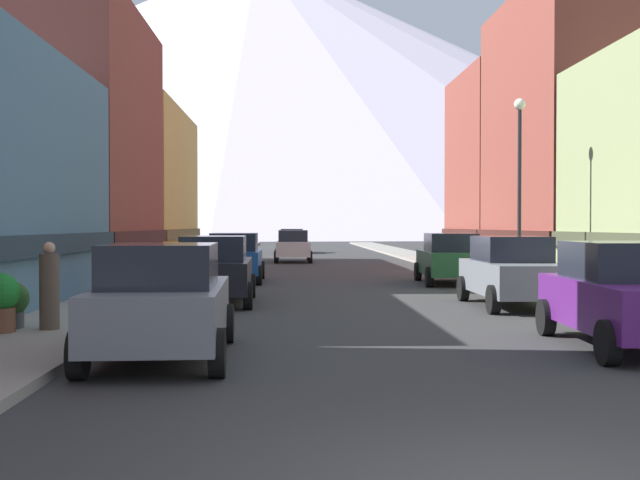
{
  "coord_description": "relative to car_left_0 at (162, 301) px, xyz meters",
  "views": [
    {
      "loc": [
        -1.87,
        -5.92,
        2.06
      ],
      "look_at": [
        -0.11,
        39.08,
        1.24
      ],
      "focal_mm": 45.86,
      "sensor_mm": 36.0,
      "label": 1
    }
  ],
  "objects": [
    {
      "name": "streetlamp_right",
      "position": [
        9.15,
        12.66,
        3.09
      ],
      "size": [
        0.36,
        0.36,
        5.86
      ],
      "color": "black",
      "rests_on": "sidewalk_right"
    },
    {
      "name": "sidewalk_right",
      "position": [
        10.05,
        28.36,
        -0.82
      ],
      "size": [
        2.5,
        100.0,
        0.15
      ],
      "primitive_type": "cube",
      "color": "gray",
      "rests_on": "ground"
    },
    {
      "name": "storefront_left_3",
      "position": [
        -8.58,
        31.63,
        3.06
      ],
      "size": [
        10.05,
        13.78,
        8.21
      ],
      "color": "#D8B259",
      "rests_on": "ground"
    },
    {
      "name": "car_left_1",
      "position": [
        -0.0,
        8.92,
        0.0
      ],
      "size": [
        2.13,
        4.43,
        1.78
      ],
      "color": "black",
      "rests_on": "ground"
    },
    {
      "name": "mountain_backdrop",
      "position": [
        -7.74,
        253.36,
        43.74
      ],
      "size": [
        330.23,
        330.23,
        89.28
      ],
      "primitive_type": "cone",
      "color": "silver",
      "rests_on": "ground"
    },
    {
      "name": "storefront_right_3",
      "position": [
        15.81,
        31.55,
        4.09
      ],
      "size": [
        9.33,
        8.99,
        10.31
      ],
      "color": "brown",
      "rests_on": "ground"
    },
    {
      "name": "car_right_1",
      "position": [
        7.6,
        7.82,
        0.0
      ],
      "size": [
        2.07,
        4.4,
        1.78
      ],
      "color": "slate",
      "rests_on": "ground"
    },
    {
      "name": "car_right_2",
      "position": [
        7.6,
        15.84,
        0.0
      ],
      "size": [
        2.23,
        4.48,
        1.78
      ],
      "color": "#265933",
      "rests_on": "ground"
    },
    {
      "name": "storefront_left_2",
      "position": [
        -8.42,
        18.98,
        4.01
      ],
      "size": [
        9.73,
        10.95,
        10.15
      ],
      "color": "brown",
      "rests_on": "ground"
    },
    {
      "name": "sidewalk_left",
      "position": [
        -2.45,
        28.36,
        -0.82
      ],
      "size": [
        2.5,
        100.0,
        0.15
      ],
      "primitive_type": "cube",
      "color": "gray",
      "rests_on": "ground"
    },
    {
      "name": "pedestrian_0",
      "position": [
        -2.45,
        2.57,
        -0.01
      ],
      "size": [
        0.36,
        0.36,
        1.61
      ],
      "color": "brown",
      "rests_on": "sidewalk_left"
    },
    {
      "name": "potted_plant_0",
      "position": [
        -3.2,
        2.16,
        -0.17
      ],
      "size": [
        0.69,
        0.69,
        1.06
      ],
      "color": "brown",
      "rests_on": "sidewalk_left"
    },
    {
      "name": "potted_plant_1",
      "position": [
        -3.2,
        2.79,
        -0.27
      ],
      "size": [
        0.63,
        0.63,
        0.86
      ],
      "color": "#4C4C51",
      "rests_on": "sidewalk_left"
    },
    {
      "name": "car_driving_1",
      "position": [
        2.2,
        48.03,
        0.0
      ],
      "size": [
        2.06,
        4.4,
        1.78
      ],
      "color": "black",
      "rests_on": "ground"
    },
    {
      "name": "car_left_2",
      "position": [
        -0.0,
        17.01,
        0.0
      ],
      "size": [
        2.07,
        4.4,
        1.78
      ],
      "color": "#19478C",
      "rests_on": "ground"
    },
    {
      "name": "car_driving_0",
      "position": [
        2.2,
        33.02,
        0.0
      ],
      "size": [
        2.06,
        4.4,
        1.78
      ],
      "color": "silver",
      "rests_on": "ground"
    },
    {
      "name": "car_left_0",
      "position": [
        0.0,
        0.0,
        0.0
      ],
      "size": [
        2.19,
        4.46,
        1.78
      ],
      "color": "slate",
      "rests_on": "ground"
    },
    {
      "name": "car_right_0",
      "position": [
        7.6,
        0.85,
        0.0
      ],
      "size": [
        2.22,
        4.47,
        1.78
      ],
      "color": "#591E72",
      "rests_on": "ground"
    },
    {
      "name": "storefront_right_2",
      "position": [
        14.98,
        21.4,
        4.77
      ],
      "size": [
        7.67,
        10.97,
        11.71
      ],
      "color": "brown",
      "rests_on": "ground"
    }
  ]
}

